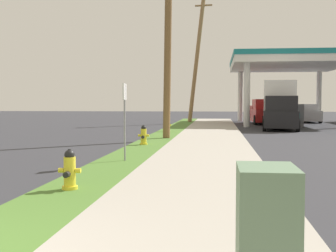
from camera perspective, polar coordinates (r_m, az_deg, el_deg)
name	(u,v)px	position (r m, az deg, el deg)	size (l,w,h in m)	color
fire_hydrant_nearest	(70,172)	(8.42, -12.54, -5.77)	(0.42, 0.38, 0.74)	yellow
fire_hydrant_second	(144,136)	(16.86, -3.16, -1.30)	(0.42, 0.38, 0.74)	yellow
fire_hydrant_third	(167,126)	(24.43, -0.10, 0.06)	(0.42, 0.37, 0.74)	yellow
utility_pole_midground	(168,28)	(20.45, 0.00, 12.46)	(0.48, 1.40, 9.72)	brown
utility_pole_background	(197,59)	(36.54, 3.71, 8.56)	(2.00, 0.49, 10.05)	#937047
utility_cabinet	(266,248)	(3.50, 12.53, -15.03)	(0.49, 0.67, 1.13)	slate
street_sign_post	(125,106)	(12.24, -5.60, 2.61)	(0.05, 0.36, 2.12)	gray
car_silver_by_near_pump	(305,114)	(40.12, 17.18, 1.49)	(2.18, 4.60, 1.57)	#BCBCC1
car_teal_by_far_pump	(283,116)	(32.75, 14.63, 1.20)	(2.24, 4.63, 1.57)	#197075
truck_red_at_forecourt	(264,112)	(36.40, 12.21, 1.72)	(2.42, 5.51, 1.97)	red
truck_black_on_apron	(279,106)	(29.66, 14.13, 2.51)	(2.69, 6.56, 3.11)	black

